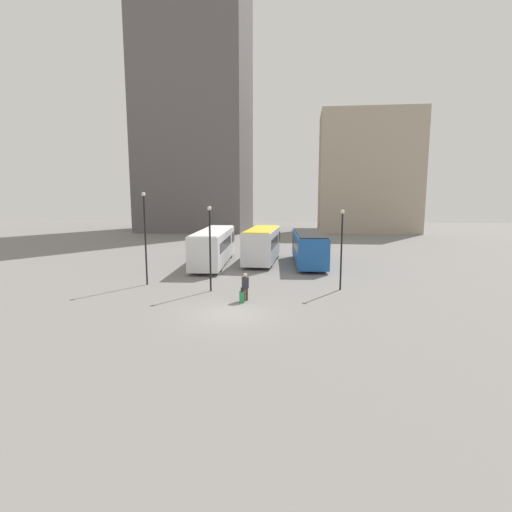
{
  "coord_description": "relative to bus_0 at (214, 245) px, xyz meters",
  "views": [
    {
      "loc": [
        3.93,
        -20.8,
        6.41
      ],
      "look_at": [
        0.19,
        10.54,
        1.63
      ],
      "focal_mm": 28.0,
      "sensor_mm": 36.0,
      "label": 1
    }
  ],
  "objects": [
    {
      "name": "building_block_right",
      "position": [
        19.67,
        37.79,
        8.67
      ],
      "size": [
        17.14,
        11.18,
        20.88
      ],
      "color": "tan",
      "rests_on": "ground_plane"
    },
    {
      "name": "traveler",
      "position": [
        4.89,
        -12.95,
        -0.75
      ],
      "size": [
        0.53,
        0.53,
        1.72
      ],
      "rotation": [
        0.0,
        0.0,
        1.79
      ],
      "color": "#4C3828",
      "rests_on": "ground_plane"
    },
    {
      "name": "lamp_post_1",
      "position": [
        2.2,
        -10.79,
        1.6
      ],
      "size": [
        0.28,
        0.28,
        5.73
      ],
      "color": "black",
      "rests_on": "ground_plane"
    },
    {
      "name": "suitcase",
      "position": [
        4.74,
        -13.45,
        -1.43
      ],
      "size": [
        0.36,
        0.45,
        0.96
      ],
      "rotation": [
        0.0,
        0.0,
        1.79
      ],
      "color": "#28844C",
      "rests_on": "ground_plane"
    },
    {
      "name": "bus_2",
      "position": [
        8.9,
        0.77,
        -0.12
      ],
      "size": [
        3.37,
        10.29,
        3.03
      ],
      "rotation": [
        0.0,
        0.0,
        1.65
      ],
      "color": "#1E56A3",
      "rests_on": "ground_plane"
    },
    {
      "name": "bus_1",
      "position": [
        4.46,
        1.42,
        0.01
      ],
      "size": [
        2.93,
        9.19,
        3.3
      ],
      "rotation": [
        0.0,
        0.0,
        1.54
      ],
      "color": "silver",
      "rests_on": "ground_plane"
    },
    {
      "name": "bus_0",
      "position": [
        0.0,
        0.0,
        0.0
      ],
      "size": [
        3.43,
        12.51,
        3.24
      ],
      "rotation": [
        0.0,
        0.0,
        1.64
      ],
      "color": "silver",
      "rests_on": "ground_plane"
    },
    {
      "name": "lamp_post_0",
      "position": [
        -2.85,
        -9.44,
        2.08
      ],
      "size": [
        0.28,
        0.28,
        6.65
      ],
      "color": "black",
      "rests_on": "ground_plane"
    },
    {
      "name": "building_block_left",
      "position": [
        -11.63,
        37.79,
        20.2
      ],
      "size": [
        18.89,
        17.43,
        43.93
      ],
      "color": "#5B5656",
      "rests_on": "ground_plane"
    },
    {
      "name": "ground_plane",
      "position": [
        4.45,
        -15.89,
        -1.77
      ],
      "size": [
        160.0,
        160.0,
        0.0
      ],
      "primitive_type": "plane",
      "color": "slate"
    },
    {
      "name": "lamp_post_2",
      "position": [
        10.97,
        -9.39,
        1.47
      ],
      "size": [
        0.28,
        0.28,
        5.49
      ],
      "color": "black",
      "rests_on": "ground_plane"
    }
  ]
}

